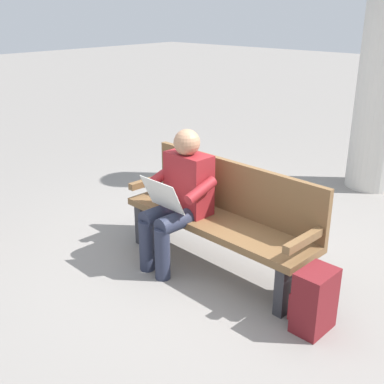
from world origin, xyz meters
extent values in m
plane|color=gray|center=(0.00, 0.00, 0.00)|extent=(40.00, 40.00, 0.00)
cube|color=brown|center=(0.00, 0.00, 0.42)|extent=(1.83, 0.59, 0.06)
cube|color=brown|center=(-0.01, -0.21, 0.68)|extent=(1.80, 0.16, 0.45)
cube|color=brown|center=(-0.85, 0.05, 0.57)|extent=(0.09, 0.48, 0.06)
cube|color=brown|center=(0.85, -0.05, 0.57)|extent=(0.09, 0.48, 0.06)
cube|color=#2D2D33|center=(-0.80, 0.05, 0.20)|extent=(0.11, 0.44, 0.39)
cube|color=#2D2D33|center=(0.80, -0.05, 0.20)|extent=(0.11, 0.44, 0.39)
cube|color=maroon|center=(0.28, 0.03, 0.71)|extent=(0.41, 0.24, 0.52)
sphere|color=#A87A5B|center=(0.29, 0.05, 1.07)|extent=(0.22, 0.22, 0.22)
cylinder|color=#282D42|center=(0.20, 0.25, 0.47)|extent=(0.17, 0.43, 0.15)
cylinder|color=#282D42|center=(0.40, 0.24, 0.47)|extent=(0.17, 0.43, 0.15)
cylinder|color=#282D42|center=(0.21, 0.44, 0.23)|extent=(0.13, 0.13, 0.45)
cylinder|color=#282D42|center=(0.41, 0.43, 0.23)|extent=(0.13, 0.13, 0.45)
cylinder|color=maroon|center=(0.05, 0.15, 0.74)|extent=(0.11, 0.32, 0.18)
cylinder|color=maroon|center=(0.53, 0.12, 0.74)|extent=(0.11, 0.32, 0.18)
cube|color=silver|center=(0.30, 0.33, 0.68)|extent=(0.41, 0.16, 0.27)
cube|color=maroon|center=(-1.04, 0.21, 0.23)|extent=(0.22, 0.30, 0.46)
cube|color=maroon|center=(-0.92, 0.21, 0.16)|extent=(0.05, 0.21, 0.21)
camera|label=1|loc=(-2.28, 2.84, 2.11)|focal=44.79mm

